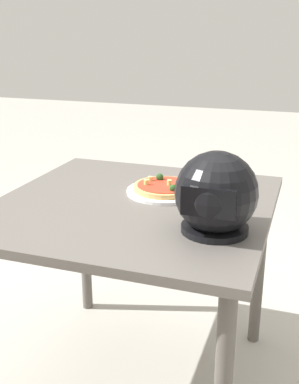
# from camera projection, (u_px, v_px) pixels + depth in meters

# --- Properties ---
(ground_plane) EXTENTS (14.00, 14.00, 0.00)m
(ground_plane) POSITION_uv_depth(u_px,v_px,m) (135.00, 379.00, 1.93)
(ground_plane) COLOR #B2ADA3
(dining_table) EXTENTS (0.95, 0.96, 0.76)m
(dining_table) POSITION_uv_depth(u_px,v_px,m) (134.00, 227.00, 1.71)
(dining_table) COLOR #5B5651
(dining_table) RESTS_ON ground
(pizza_plate) EXTENTS (0.29, 0.29, 0.01)m
(pizza_plate) POSITION_uv_depth(u_px,v_px,m) (165.00, 191.00, 1.78)
(pizza_plate) COLOR white
(pizza_plate) RESTS_ON dining_table
(pizza) EXTENTS (0.23, 0.23, 0.05)m
(pizza) POSITION_uv_depth(u_px,v_px,m) (166.00, 187.00, 1.77)
(pizza) COLOR tan
(pizza) RESTS_ON pizza_plate
(motorcycle_helmet) EXTENTS (0.25, 0.25, 0.25)m
(motorcycle_helmet) POSITION_uv_depth(u_px,v_px,m) (216.00, 195.00, 1.40)
(motorcycle_helmet) COLOR black
(motorcycle_helmet) RESTS_ON dining_table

